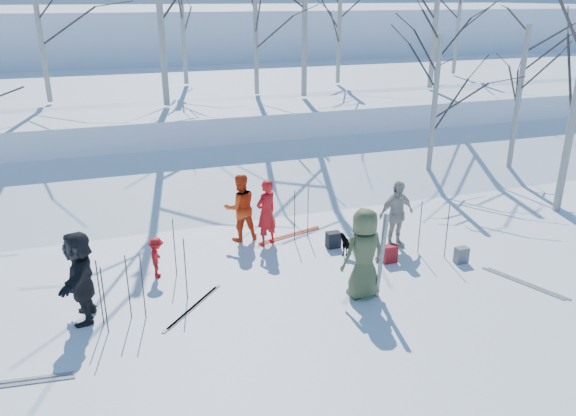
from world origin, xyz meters
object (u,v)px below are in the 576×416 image
object	(u,v)px
skier_red_seated	(157,258)
backpack_red	(390,254)
skier_red_north	(266,213)
skier_grey_west	(80,276)
skier_redor_behind	(240,207)
skier_olive_center	(364,254)
backpack_dark	(333,240)
dog	(352,246)
skier_cream_east	(396,214)
backpack_grey	(461,255)

from	to	relation	value
skier_red_seated	backpack_red	bearing A→B (deg)	-90.49
skier_red_north	skier_grey_west	bearing A→B (deg)	0.10
skier_redor_behind	skier_red_seated	world-z (taller)	skier_redor_behind
skier_olive_center	skier_red_north	size ratio (longest dim) A/B	1.14
skier_grey_west	backpack_red	size ratio (longest dim) A/B	4.34
skier_redor_behind	backpack_dark	size ratio (longest dim) A/B	4.34
skier_grey_west	dog	distance (m)	6.12
skier_olive_center	backpack_dark	world-z (taller)	skier_olive_center
skier_olive_center	backpack_dark	distance (m)	2.55
skier_red_seated	backpack_dark	size ratio (longest dim) A/B	2.34
skier_olive_center	backpack_dark	size ratio (longest dim) A/B	4.80
skier_redor_behind	backpack_dark	distance (m)	2.46
skier_red_seated	dog	xyz separation A→B (m)	(4.50, -0.43, -0.19)
skier_grey_west	dog	xyz separation A→B (m)	(6.03, 0.87, -0.64)
skier_red_north	skier_grey_west	distance (m)	4.84
backpack_dark	skier_grey_west	bearing A→B (deg)	-165.52
skier_red_north	dog	size ratio (longest dim) A/B	2.60
skier_olive_center	skier_cream_east	size ratio (longest dim) A/B	1.12
skier_red_seated	backpack_dark	xyz separation A→B (m)	(4.29, 0.20, -0.27)
skier_redor_behind	backpack_dark	bearing A→B (deg)	145.89
skier_red_seated	skier_grey_west	distance (m)	2.05
skier_olive_center	skier_red_north	world-z (taller)	skier_olive_center
skier_olive_center	skier_grey_west	size ratio (longest dim) A/B	1.05
skier_red_seated	backpack_grey	bearing A→B (deg)	-92.60
dog	backpack_red	bearing A→B (deg)	96.66
backpack_red	skier_red_seated	bearing A→B (deg)	169.29
skier_olive_center	backpack_grey	world-z (taller)	skier_olive_center
backpack_grey	backpack_dark	distance (m)	3.05
skier_grey_west	backpack_red	world-z (taller)	skier_grey_west
backpack_grey	skier_red_seated	bearing A→B (deg)	167.19
skier_grey_west	backpack_dark	size ratio (longest dim) A/B	4.55
skier_red_seated	dog	bearing A→B (deg)	-85.18
skier_cream_east	backpack_grey	world-z (taller)	skier_cream_east
dog	backpack_grey	xyz separation A→B (m)	(2.28, -1.12, -0.08)
skier_redor_behind	backpack_red	bearing A→B (deg)	137.56
skier_red_north	backpack_dark	distance (m)	1.79
skier_olive_center	dog	xyz separation A→B (m)	(0.59, 1.78, -0.69)
skier_red_north	skier_grey_west	world-z (taller)	skier_grey_west
dog	skier_redor_behind	bearing A→B (deg)	-84.16
skier_red_north	skier_red_seated	distance (m)	2.95
skier_olive_center	skier_red_north	xyz separation A→B (m)	(-1.13, 3.11, -0.11)
skier_red_north	skier_red_seated	bearing A→B (deg)	-8.95
skier_red_north	backpack_dark	bearing A→B (deg)	127.69
skier_grey_west	backpack_grey	bearing A→B (deg)	95.44
skier_redor_behind	skier_red_seated	distance (m)	2.69
skier_red_seated	skier_cream_east	size ratio (longest dim) A/B	0.55
backpack_red	skier_redor_behind	bearing A→B (deg)	141.04
skier_cream_east	dog	size ratio (longest dim) A/B	2.63
skier_olive_center	skier_redor_behind	size ratio (longest dim) A/B	1.11
backpack_red	backpack_grey	bearing A→B (deg)	-19.52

